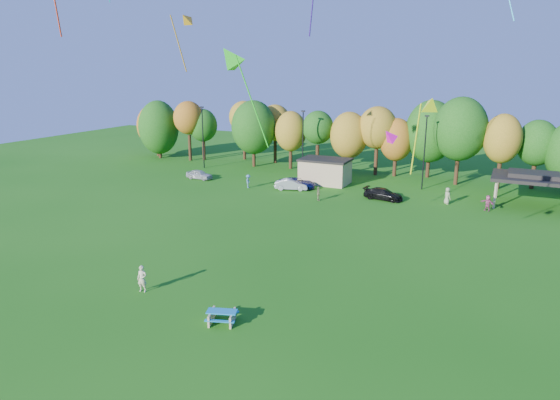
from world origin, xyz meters
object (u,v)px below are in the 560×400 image
at_px(kite_flyer, 142,279).
at_px(car_c, 296,183).
at_px(picnic_table, 222,316).
at_px(car_b, 292,184).
at_px(car_d, 383,194).
at_px(car_a, 199,174).

bearing_deg(kite_flyer, car_c, 82.45).
xyz_separation_m(picnic_table, kite_flyer, (-7.07, 1.36, 0.48)).
bearing_deg(picnic_table, car_c, 87.68).
height_order(kite_flyer, car_b, kite_flyer).
bearing_deg(car_d, car_c, 94.12).
bearing_deg(kite_flyer, picnic_table, -22.80).
relative_size(kite_flyer, car_b, 0.45).
distance_m(picnic_table, car_a, 39.90).
bearing_deg(picnic_table, kite_flyer, 150.71).
height_order(car_c, car_d, car_c).
xyz_separation_m(car_a, car_b, (13.75, -0.26, 0.04)).
bearing_deg(car_b, car_a, 72.36).
distance_m(kite_flyer, car_c, 31.58).
xyz_separation_m(picnic_table, car_b, (-9.73, 32.01, 0.23)).
bearing_deg(car_b, car_c, -33.56).
relative_size(picnic_table, car_d, 0.48).
height_order(car_b, car_d, car_b).
bearing_deg(car_c, car_a, 79.65).
distance_m(car_a, car_d, 25.12).
distance_m(car_b, car_c, 0.88).
height_order(car_a, car_d, car_d).
distance_m(picnic_table, kite_flyer, 7.21).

